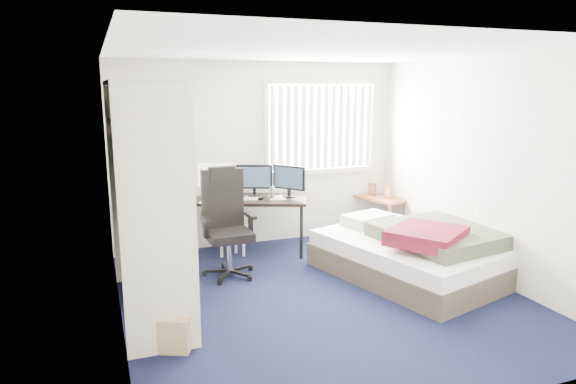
% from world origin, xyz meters
% --- Properties ---
extents(ground, '(4.20, 4.20, 0.00)m').
position_xyz_m(ground, '(0.00, 0.00, 0.00)').
color(ground, black).
rests_on(ground, ground).
extents(room_shell, '(4.20, 4.20, 4.20)m').
position_xyz_m(room_shell, '(0.00, 0.00, 1.51)').
color(room_shell, silver).
rests_on(room_shell, ground).
extents(window_assembly, '(1.72, 0.09, 1.32)m').
position_xyz_m(window_assembly, '(0.90, 2.04, 1.60)').
color(window_assembly, white).
rests_on(window_assembly, ground).
extents(closet, '(0.64, 1.84, 2.22)m').
position_xyz_m(closet, '(-1.67, 0.27, 1.35)').
color(closet, beige).
rests_on(closet, ground).
extents(desk, '(1.63, 1.21, 1.19)m').
position_xyz_m(desk, '(-0.25, 1.75, 0.76)').
color(desk, black).
rests_on(desk, ground).
extents(office_chair, '(0.61, 0.61, 1.26)m').
position_xyz_m(office_chair, '(-0.76, 1.02, 0.48)').
color(office_chair, black).
rests_on(office_chair, ground).
extents(footstool, '(0.39, 0.35, 0.26)m').
position_xyz_m(footstool, '(-0.55, 1.59, 0.20)').
color(footstool, white).
rests_on(footstool, ground).
extents(nightstand, '(0.64, 0.92, 0.75)m').
position_xyz_m(nightstand, '(1.75, 1.85, 0.50)').
color(nightstand, brown).
rests_on(nightstand, ground).
extents(bed, '(2.00, 2.36, 0.67)m').
position_xyz_m(bed, '(1.27, 0.18, 0.28)').
color(bed, '#453C32').
rests_on(bed, ground).
extents(pine_box, '(0.48, 0.43, 0.29)m').
position_xyz_m(pine_box, '(-1.65, -0.51, 0.15)').
color(pine_box, tan).
rests_on(pine_box, ground).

